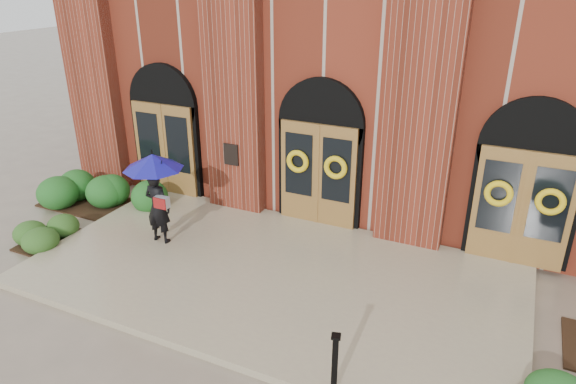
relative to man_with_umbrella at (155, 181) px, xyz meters
The scene contains 7 objects.
ground 3.32m from the man_with_umbrella, ahead, with size 90.00×90.00×0.00m, color gray.
landing 3.28m from the man_with_umbrella, ahead, with size 10.00×5.30×0.15m, color tan.
church_building 9.17m from the man_with_umbrella, 71.26° to the left, with size 16.20×12.53×7.00m.
man_with_umbrella is the anchor object (origin of this frame).
metal_post 5.91m from the man_with_umbrella, 26.83° to the right, with size 0.17×0.17×1.01m.
hedge_wall_left 3.20m from the man_with_umbrella, 159.62° to the left, with size 3.14×1.26×0.81m, color #1C541C.
hedge_front_left 2.76m from the man_with_umbrella, 157.35° to the right, with size 1.47×1.26×0.52m, color #2A501B.
Camera 1 is at (4.18, -7.92, 5.91)m, focal length 32.00 mm.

